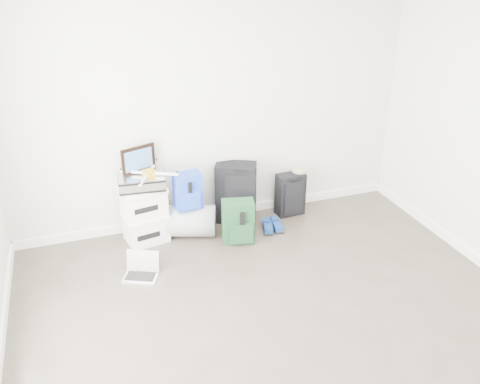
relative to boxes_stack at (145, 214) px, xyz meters
name	(u,v)px	position (x,y,z in m)	size (l,w,h in m)	color
ground	(307,364)	(0.85, -2.25, -0.32)	(5.00, 5.00, 0.00)	#3B332B
room_envelope	(321,158)	(0.85, -2.23, 1.40)	(4.52, 5.02, 2.71)	silver
boxes_stack	(145,214)	(0.00, 0.00, 0.00)	(0.51, 0.44, 0.64)	white
briefcase	(142,181)	(0.00, 0.00, 0.38)	(0.46, 0.34, 0.13)	#B2B2B7
painting	(138,159)	(0.00, 0.10, 0.59)	(0.37, 0.15, 0.28)	black
drone	(149,173)	(0.08, -0.02, 0.48)	(0.57, 0.57, 0.06)	gold
duffel_bag	(189,221)	(0.47, -0.05, -0.14)	(0.36, 0.36, 0.57)	#9C9DA4
blue_backpack	(188,192)	(0.47, -0.08, 0.23)	(0.30, 0.24, 0.40)	#1A24AE
large_suitcase	(236,193)	(1.07, 0.10, 0.03)	(0.52, 0.45, 0.71)	black
green_backpack	(238,223)	(0.94, -0.35, -0.09)	(0.38, 0.31, 0.48)	#133419
carry_on	(290,194)	(1.73, 0.04, -0.07)	(0.34, 0.23, 0.51)	black
shoes	(273,227)	(1.39, -0.25, -0.28)	(0.26, 0.27, 0.08)	black
rolled_rug	(298,189)	(1.86, 0.10, -0.05)	(0.18, 0.18, 0.55)	tan
laptop	(142,270)	(-0.16, -0.65, -0.27)	(0.39, 0.35, 0.23)	silver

